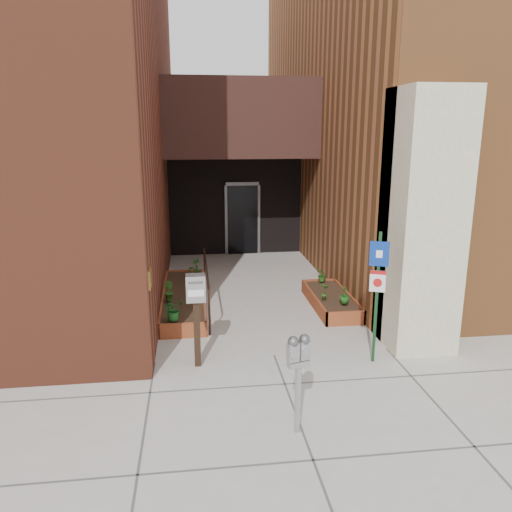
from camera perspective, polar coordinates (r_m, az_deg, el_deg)
name	(u,v)px	position (r m, az deg, el deg)	size (l,w,h in m)	color
ground	(274,355)	(8.65, 2.09, -11.28)	(80.00, 80.00, 0.00)	#9E9991
architecture	(229,83)	(14.69, -3.09, 19.14)	(20.00, 14.60, 10.00)	brown
planter_left	(184,300)	(11.00, -8.25, -4.96)	(0.90, 3.60, 0.30)	maroon
planter_right	(331,301)	(10.92, 8.55, -5.12)	(0.80, 2.20, 0.30)	maroon
handrail	(206,272)	(10.77, -5.70, -1.88)	(0.04, 3.34, 0.90)	black
parking_meter	(299,358)	(6.22, 4.88, -11.56)	(0.31, 0.19, 1.32)	#9A9B9D
sign_post	(377,284)	(8.17, 13.71, -3.11)	(0.29, 0.13, 2.19)	#133518
payment_dropbox	(196,301)	(7.94, -6.87, -5.13)	(0.31, 0.24, 1.53)	black
shrub_left_a	(173,309)	(9.38, -9.44, -6.03)	(0.37, 0.37, 0.41)	#1C6322
shrub_left_b	(168,291)	(10.44, -10.00, -3.97)	(0.22, 0.22, 0.40)	#265618
shrub_left_c	(192,273)	(11.79, -7.35, -1.92)	(0.18, 0.18, 0.33)	#255919
shrub_left_d	(196,266)	(12.29, -6.82, -1.12)	(0.20, 0.20, 0.38)	#19571D
shrub_right_a	(345,295)	(10.27, 10.10, -4.38)	(0.20, 0.20, 0.37)	#1D4F16
shrub_right_b	(324,291)	(10.47, 7.82, -3.98)	(0.18, 0.18, 0.35)	#2B5D1A
shrub_right_c	(322,275)	(11.66, 7.55, -2.19)	(0.27, 0.27, 0.30)	#255819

